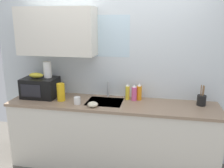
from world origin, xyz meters
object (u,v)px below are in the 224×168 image
at_px(paper_towel_roll, 48,70).
at_px(dish_soap_bottle_pink, 134,93).
at_px(utensil_crock, 201,100).
at_px(dish_soap_bottle_orange, 139,92).
at_px(cereal_canister, 61,92).
at_px(microwave, 40,87).
at_px(banana_bunch, 36,75).
at_px(mug_white, 77,101).
at_px(dish_soap_bottle_yellow, 128,92).
at_px(small_bowl, 93,104).

xyz_separation_m(paper_towel_roll, dish_soap_bottle_pink, (1.18, 0.05, -0.28)).
bearing_deg(utensil_crock, dish_soap_bottle_orange, 175.40).
xyz_separation_m(paper_towel_roll, cereal_canister, (0.24, -0.15, -0.26)).
height_order(dish_soap_bottle_orange, cereal_canister, cereal_canister).
bearing_deg(microwave, utensil_crock, 1.92).
distance_m(banana_bunch, mug_white, 0.72).
bearing_deg(paper_towel_roll, mug_white, -25.96).
relative_size(microwave, utensil_crock, 1.73).
distance_m(banana_bunch, utensil_crock, 2.19).
bearing_deg(dish_soap_bottle_yellow, small_bowl, -135.48).
relative_size(dish_soap_bottle_pink, small_bowl, 1.67).
height_order(microwave, banana_bunch, banana_bunch).
relative_size(dish_soap_bottle_pink, cereal_canister, 0.92).
bearing_deg(dish_soap_bottle_orange, microwave, -174.32).
distance_m(dish_soap_bottle_orange, utensil_crock, 0.79).
bearing_deg(small_bowl, mug_white, 164.74).
bearing_deg(cereal_canister, small_bowl, -17.60).
xyz_separation_m(dish_soap_bottle_yellow, dish_soap_bottle_pink, (0.09, -0.02, -0.00)).
height_order(paper_towel_roll, utensil_crock, paper_towel_roll).
bearing_deg(banana_bunch, cereal_canister, -14.38).
relative_size(paper_towel_roll, dish_soap_bottle_orange, 0.97).
distance_m(dish_soap_bottle_orange, cereal_canister, 1.04).
bearing_deg(dish_soap_bottle_pink, microwave, -175.49).
bearing_deg(banana_bunch, dish_soap_bottle_pink, 4.27).
relative_size(dish_soap_bottle_orange, mug_white, 2.39).
relative_size(mug_white, utensil_crock, 0.36).
height_order(dish_soap_bottle_pink, small_bowl, dish_soap_bottle_pink).
distance_m(banana_bunch, paper_towel_roll, 0.18).
bearing_deg(cereal_canister, mug_white, -19.59).
distance_m(dish_soap_bottle_pink, cereal_canister, 0.96).
xyz_separation_m(microwave, dish_soap_bottle_pink, (1.28, 0.10, -0.03)).
xyz_separation_m(banana_bunch, dish_soap_bottle_pink, (1.33, 0.10, -0.20)).
height_order(banana_bunch, dish_soap_bottle_pink, banana_bunch).
xyz_separation_m(mug_white, utensil_crock, (1.54, 0.26, 0.02)).
bearing_deg(utensil_crock, mug_white, -170.41).
xyz_separation_m(banana_bunch, small_bowl, (0.86, -0.25, -0.27)).
distance_m(mug_white, utensil_crock, 1.56).
relative_size(dish_soap_bottle_pink, dish_soap_bottle_orange, 0.95).
bearing_deg(microwave, paper_towel_roll, 27.17).
bearing_deg(mug_white, dish_soap_bottle_pink, 22.74).
bearing_deg(dish_soap_bottle_pink, mug_white, -157.26).
bearing_deg(dish_soap_bottle_pink, dish_soap_bottle_yellow, 165.20).
height_order(mug_white, utensil_crock, utensil_crock).
relative_size(dish_soap_bottle_yellow, small_bowl, 1.70).
xyz_separation_m(paper_towel_roll, dish_soap_bottle_orange, (1.25, 0.08, -0.27)).
relative_size(paper_towel_roll, utensil_crock, 0.83).
distance_m(dish_soap_bottle_yellow, utensil_crock, 0.94).
distance_m(utensil_crock, small_bowl, 1.36).
xyz_separation_m(banana_bunch, mug_white, (0.64, -0.19, -0.26)).
bearing_deg(dish_soap_bottle_orange, utensil_crock, -4.60).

